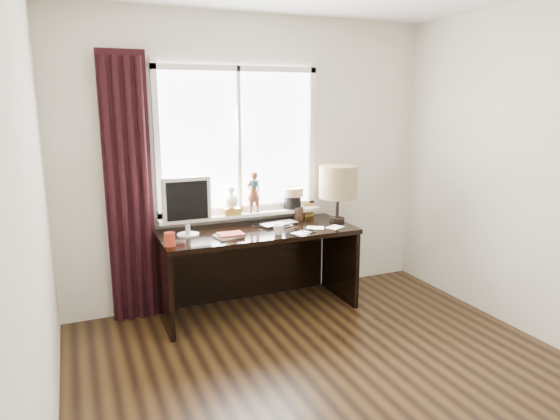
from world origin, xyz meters
name	(u,v)px	position (x,y,z in m)	size (l,w,h in m)	color
floor	(366,407)	(0.00, 0.00, 0.00)	(3.50, 4.00, 0.00)	#3A2611
wall_back	(253,162)	(0.00, 2.00, 1.30)	(3.50, 2.60, 0.00)	beige
wall_left	(28,233)	(-1.75, 0.00, 1.30)	(4.00, 2.60, 0.00)	beige
laptop	(279,224)	(0.13, 1.70, 0.76)	(0.34, 0.22, 0.03)	silver
mug	(278,229)	(0.01, 1.42, 0.79)	(0.09, 0.08, 0.09)	white
red_cup	(170,239)	(-0.90, 1.43, 0.80)	(0.08, 0.08, 0.11)	#A62E17
window	(241,162)	(-0.14, 1.95, 1.31)	(1.52, 0.20, 1.40)	white
curtain	(129,192)	(-1.13, 1.91, 1.12)	(0.38, 0.09, 2.25)	black
desk	(254,253)	(-0.10, 1.73, 0.51)	(1.70, 0.70, 0.75)	black
monitor	(187,203)	(-0.70, 1.68, 1.03)	(0.40, 0.18, 0.49)	beige
notebook_stack	(230,235)	(-0.40, 1.50, 0.77)	(0.25, 0.20, 0.03)	beige
brush_holder	(299,213)	(0.38, 1.83, 0.81)	(0.09, 0.09, 0.25)	black
icon_frame	(309,210)	(0.55, 1.93, 0.81)	(0.10, 0.03, 0.13)	gold
table_lamp	(338,183)	(0.70, 1.65, 1.11)	(0.35, 0.35, 0.52)	black
loose_papers	(317,229)	(0.39, 1.44, 0.75)	(0.54, 0.27, 0.00)	white
desk_cables	(288,228)	(0.17, 1.57, 0.75)	(0.48, 0.49, 0.01)	black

